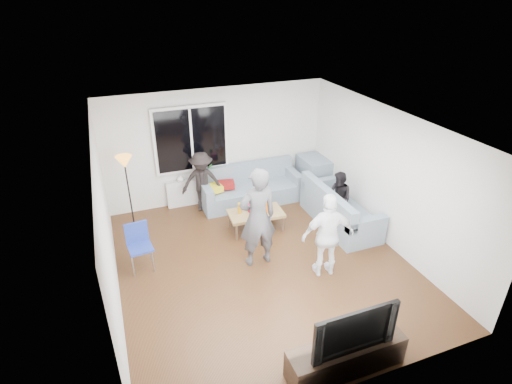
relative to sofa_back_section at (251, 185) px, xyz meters
name	(u,v)px	position (x,y,z in m)	size (l,w,h in m)	color
floor	(263,264)	(-0.61, -2.27, -0.45)	(5.00, 5.50, 0.04)	#56351C
ceiling	(264,125)	(-0.61, -2.27, 2.20)	(5.00, 5.50, 0.04)	white
wall_back	(217,145)	(-0.61, 0.50, 0.88)	(5.00, 0.04, 2.60)	silver
wall_front	(356,312)	(-0.61, -5.04, 0.88)	(5.00, 0.04, 2.60)	silver
wall_left	(105,229)	(-3.13, -2.27, 0.88)	(0.04, 5.50, 2.60)	silver
wall_right	(388,177)	(1.91, -2.27, 0.88)	(0.04, 5.50, 2.60)	silver
window_frame	(191,139)	(-1.21, 0.42, 1.12)	(1.62, 0.06, 1.47)	white
window_glass	(192,140)	(-1.21, 0.38, 1.12)	(1.50, 0.02, 1.35)	black
window_mullion	(192,140)	(-1.21, 0.37, 1.12)	(0.05, 0.03, 1.35)	white
radiator	(196,191)	(-1.21, 0.38, -0.11)	(1.30, 0.12, 0.62)	silver
potted_plant	(209,171)	(-0.88, 0.35, 0.36)	(0.18, 0.15, 0.33)	#2A6829
vase	(180,178)	(-1.53, 0.35, 0.27)	(0.15, 0.15, 0.16)	silver
sofa_back_section	(251,185)	(0.00, 0.00, 0.00)	(2.30, 0.85, 0.85)	slate
sofa_right_section	(341,206)	(1.41, -1.57, 0.00)	(0.85, 2.00, 0.85)	slate
sofa_corner	(318,174)	(1.75, 0.00, 0.00)	(0.85, 0.85, 0.85)	slate
cushion_yellow	(213,189)	(-0.90, -0.02, 0.09)	(0.38, 0.32, 0.14)	yellow
cushion_red	(226,185)	(-0.57, 0.06, 0.09)	(0.36, 0.30, 0.13)	maroon
coffee_table	(256,221)	(-0.32, -1.15, -0.22)	(1.10, 0.60, 0.40)	#A2854E
pitcher	(252,208)	(-0.37, -1.08, 0.06)	(0.17, 0.17, 0.17)	maroon
side_chair	(140,248)	(-2.66, -1.65, 0.01)	(0.40, 0.40, 0.86)	navy
floor_lamp	(129,192)	(-2.66, -0.11, 0.36)	(0.32, 0.32, 1.56)	#FF9C30
player_left	(258,218)	(-0.68, -2.20, 0.51)	(0.68, 0.45, 1.87)	#48484C
player_right	(328,236)	(0.31, -2.91, 0.35)	(0.91, 0.38, 1.55)	white
spectator_right	(339,198)	(1.41, -1.48, 0.14)	(0.55, 0.43, 1.13)	black
spectator_back	(202,182)	(-1.12, 0.03, 0.26)	(0.89, 0.51, 1.37)	black
tv_console	(346,357)	(-0.44, -4.77, -0.20)	(1.60, 0.40, 0.44)	#36271B
television	(350,326)	(-0.44, -4.77, 0.35)	(1.16, 0.15, 0.67)	black
bottle_e	(270,203)	(0.04, -1.06, 0.07)	(0.07, 0.07, 0.19)	black
bottle_d	(266,207)	(-0.12, -1.23, 0.10)	(0.07, 0.07, 0.25)	orange
bottle_c	(255,206)	(-0.30, -1.04, 0.06)	(0.07, 0.07, 0.17)	black
bottle_b	(254,210)	(-0.40, -1.25, 0.09)	(0.08, 0.08, 0.23)	green
bottle_a	(239,208)	(-0.64, -1.07, 0.09)	(0.07, 0.07, 0.23)	orange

